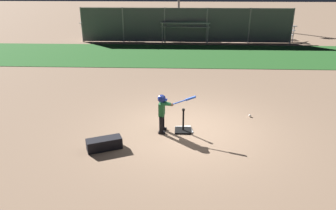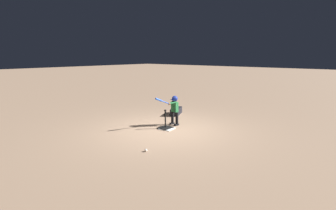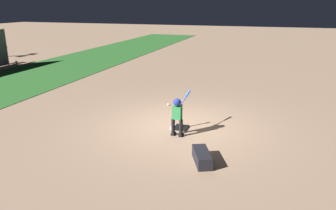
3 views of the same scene
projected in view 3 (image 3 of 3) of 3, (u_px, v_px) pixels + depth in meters
name	position (u px, v px, depth m)	size (l,w,h in m)	color
ground_plane	(180.00, 126.00, 9.68)	(90.00, 90.00, 0.00)	#93755B
home_plate	(178.00, 127.00, 9.55)	(0.44, 0.44, 0.02)	white
batting_tee	(181.00, 125.00, 9.48)	(0.44, 0.40, 0.66)	black
batter_child	(178.00, 112.00, 8.81)	(1.00, 0.34, 1.09)	black
baseball	(168.00, 104.00, 11.62)	(0.07, 0.07, 0.07)	white
equipment_bag	(202.00, 157.00, 7.41)	(0.84, 0.32, 0.28)	black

